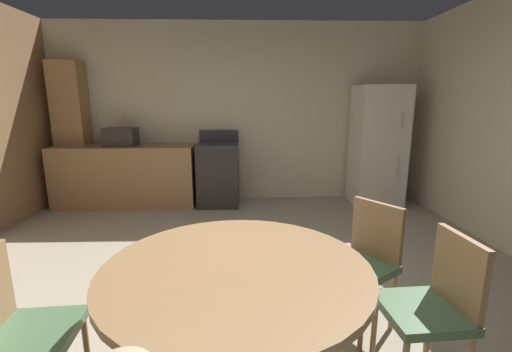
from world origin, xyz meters
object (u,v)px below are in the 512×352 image
object	(u,v)px
dining_table	(237,294)
chair_northeast	(365,257)
oven_range	(218,174)
chair_east	(435,302)
microwave	(121,137)
refrigerator	(377,147)
chair_west	(15,327)

from	to	relation	value
dining_table	chair_northeast	size ratio (longest dim) A/B	1.51
oven_range	chair_east	xyz separation A→B (m)	(1.41, -3.45, 0.03)
dining_table	chair_east	distance (m)	1.05
oven_range	chair_northeast	size ratio (longest dim) A/B	1.26
microwave	refrigerator	bearing A→B (deg)	-0.76
oven_range	refrigerator	size ratio (longest dim) A/B	0.62
chair_east	chair_west	world-z (taller)	same
refrigerator	dining_table	world-z (taller)	refrigerator
refrigerator	microwave	world-z (taller)	refrigerator
dining_table	chair_northeast	world-z (taller)	chair_northeast
oven_range	chair_northeast	world-z (taller)	oven_range
microwave	chair_west	size ratio (longest dim) A/B	0.51
microwave	chair_northeast	bearing A→B (deg)	-47.90
microwave	chair_northeast	size ratio (longest dim) A/B	0.51
refrigerator	chair_northeast	distance (m)	3.10
refrigerator	chair_east	size ratio (longest dim) A/B	2.02
dining_table	chair_east	bearing A→B (deg)	3.71
oven_range	dining_table	distance (m)	3.53
oven_range	chair_east	world-z (taller)	oven_range
microwave	chair_east	distance (m)	4.48
refrigerator	chair_east	world-z (taller)	refrigerator
dining_table	chair_east	xyz separation A→B (m)	(1.05, 0.07, -0.11)
microwave	chair_east	bearing A→B (deg)	-50.72
dining_table	chair_northeast	bearing A→B (deg)	35.13
oven_range	dining_table	world-z (taller)	oven_range
microwave	dining_table	world-z (taller)	microwave
oven_range	chair_east	bearing A→B (deg)	-67.75
chair_northeast	oven_range	bearing A→B (deg)	-102.38
chair_northeast	refrigerator	bearing A→B (deg)	-146.93
oven_range	chair_northeast	bearing A→B (deg)	-67.25
microwave	chair_west	distance (m)	3.70
oven_range	refrigerator	xyz separation A→B (m)	(2.36, -0.05, 0.41)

